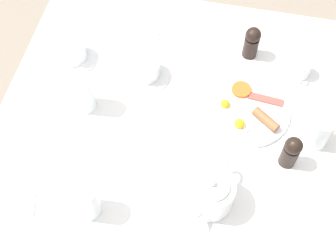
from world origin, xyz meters
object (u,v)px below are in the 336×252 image
(pepper_grinder, at_px, (291,151))
(knife_by_plate, at_px, (201,47))
(water_glass_short, at_px, (320,131))
(salt_grinder, at_px, (252,42))
(creamer_jug, at_px, (302,69))
(wine_glass_spare, at_px, (83,92))
(water_glass_tall, at_px, (86,201))
(napkin_folded, at_px, (5,204))
(breakfast_plate, at_px, (247,110))
(fork_by_plate, at_px, (144,19))
(teacup_with_saucer_left, at_px, (145,70))
(teacup_with_saucer_right, at_px, (72,53))
(teapot_near, at_px, (211,193))
(spoon_for_tea, at_px, (131,121))

(pepper_grinder, distance_m, knife_by_plate, 0.48)
(water_glass_short, bearing_deg, salt_grinder, -141.58)
(creamer_jug, bearing_deg, wine_glass_spare, -68.13)
(knife_by_plate, bearing_deg, water_glass_short, 53.93)
(water_glass_tall, distance_m, napkin_folded, 0.24)
(breakfast_plate, bearing_deg, salt_grinder, -175.16)
(water_glass_tall, relative_size, pepper_grinder, 1.07)
(water_glass_short, relative_size, salt_grinder, 0.96)
(breakfast_plate, distance_m, water_glass_tall, 0.55)
(water_glass_tall, distance_m, fork_by_plate, 0.71)
(teacup_with_saucer_left, relative_size, water_glass_tall, 1.22)
(water_glass_tall, relative_size, napkin_folded, 0.67)
(teacup_with_saucer_left, height_order, wine_glass_spare, wine_glass_spare)
(napkin_folded, bearing_deg, teacup_with_saucer_right, 177.10)
(teacup_with_saucer_right, distance_m, water_glass_tall, 0.53)
(teapot_near, bearing_deg, water_glass_tall, -55.32)
(teapot_near, bearing_deg, wine_glass_spare, -100.47)
(teacup_with_saucer_right, xyz_separation_m, salt_grinder, (-0.13, 0.56, 0.03))
(teacup_with_saucer_left, bearing_deg, napkin_folded, -28.60)
(creamer_jug, height_order, napkin_folded, creamer_jug)
(fork_by_plate, relative_size, knife_by_plate, 0.78)
(breakfast_plate, relative_size, salt_grinder, 2.21)
(teapot_near, relative_size, water_glass_tall, 1.66)
(salt_grinder, relative_size, spoon_for_tea, 0.72)
(teapot_near, bearing_deg, water_glass_short, 150.20)
(breakfast_plate, bearing_deg, spoon_for_tea, -72.46)
(spoon_for_tea, bearing_deg, breakfast_plate, 107.54)
(teacup_with_saucer_left, bearing_deg, breakfast_plate, 77.85)
(teacup_with_saucer_left, xyz_separation_m, fork_by_plate, (-0.23, -0.06, -0.03))
(napkin_folded, distance_m, fork_by_plate, 0.77)
(creamer_jug, relative_size, knife_by_plate, 0.42)
(salt_grinder, relative_size, napkin_folded, 0.63)
(breakfast_plate, xyz_separation_m, fork_by_plate, (-0.31, -0.40, -0.01))
(breakfast_plate, bearing_deg, teacup_with_saucer_left, -102.15)
(teacup_with_saucer_right, xyz_separation_m, fork_by_plate, (-0.21, 0.19, -0.03))
(teacup_with_saucer_right, xyz_separation_m, spoon_for_tea, (0.20, 0.25, -0.03))
(teapot_near, relative_size, salt_grinder, 1.77)
(fork_by_plate, bearing_deg, teacup_with_saucer_left, 14.76)
(water_glass_tall, distance_m, spoon_for_tea, 0.30)
(teapot_near, xyz_separation_m, napkin_folded, (0.12, -0.54, -0.05))
(breakfast_plate, height_order, creamer_jug, creamer_jug)
(pepper_grinder, height_order, fork_by_plate, pepper_grinder)
(wine_glass_spare, height_order, knife_by_plate, wine_glass_spare)
(teapot_near, distance_m, salt_grinder, 0.54)
(salt_grinder, height_order, napkin_folded, salt_grinder)
(creamer_jug, bearing_deg, spoon_for_tea, -59.77)
(fork_by_plate, height_order, knife_by_plate, same)
(fork_by_plate, distance_m, knife_by_plate, 0.23)
(creamer_jug, relative_size, pepper_grinder, 0.67)
(pepper_grinder, relative_size, salt_grinder, 1.00)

